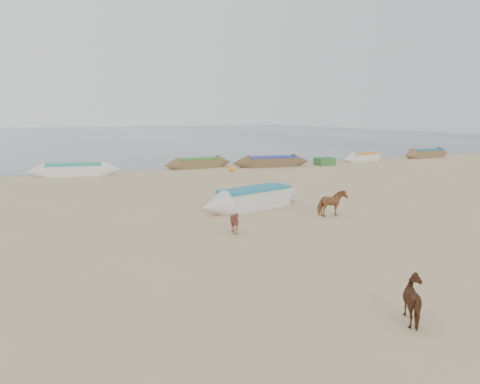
% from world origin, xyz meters
% --- Properties ---
extents(ground, '(140.00, 140.00, 0.00)m').
position_xyz_m(ground, '(0.00, 0.00, 0.00)').
color(ground, tan).
rests_on(ground, ground).
extents(sea, '(160.00, 160.00, 0.00)m').
position_xyz_m(sea, '(0.00, 82.00, 0.01)').
color(sea, slate).
rests_on(sea, ground).
extents(cow_adult, '(1.38, 0.73, 1.12)m').
position_xyz_m(cow_adult, '(3.43, 1.99, 0.56)').
color(cow_adult, brown).
rests_on(cow_adult, ground).
extents(calf_front, '(1.08, 1.06, 0.90)m').
position_xyz_m(calf_front, '(-1.59, 1.01, 0.45)').
color(calf_front, '#582B1C').
rests_on(calf_front, ground).
extents(calf_right, '(0.92, 1.04, 0.96)m').
position_xyz_m(calf_right, '(-1.10, -7.36, 0.48)').
color(calf_right, '#512D1A').
rests_on(calf_right, ground).
extents(near_canoe, '(6.30, 3.01, 0.97)m').
position_xyz_m(near_canoe, '(1.20, 4.97, 0.48)').
color(near_canoe, silver).
rests_on(near_canoe, ground).
extents(waterline_canoes, '(58.44, 3.74, 0.90)m').
position_xyz_m(waterline_canoes, '(1.62, 20.25, 0.42)').
color(waterline_canoes, brown).
rests_on(waterline_canoes, ground).
extents(beach_clutter, '(41.22, 3.57, 0.64)m').
position_xyz_m(beach_clutter, '(4.17, 19.65, 0.30)').
color(beach_clutter, '#326F46').
rests_on(beach_clutter, ground).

